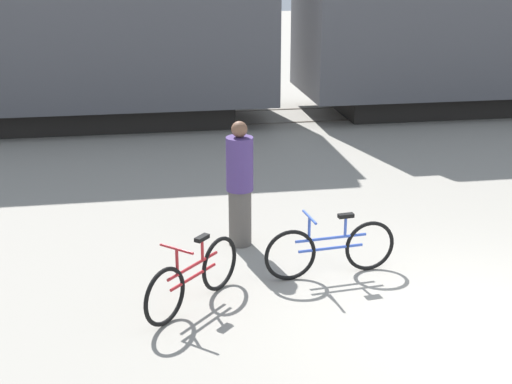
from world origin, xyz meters
name	(u,v)px	position (x,y,z in m)	size (l,w,h in m)	color
ground_plane	(484,331)	(0.00, 0.00, 0.00)	(80.00, 80.00, 0.00)	gray
rail_near	(291,122)	(0.00, 9.82, 0.01)	(62.73, 0.07, 0.01)	#4C4238
rail_far	(280,109)	(0.00, 11.26, 0.01)	(62.73, 0.07, 0.01)	#4C4238
bicycle_maroon	(193,278)	(-3.07, 1.10, 0.36)	(1.19, 1.28, 0.84)	black
bicycle_blue	(331,249)	(-1.29, 1.64, 0.36)	(1.74, 0.46, 0.84)	black
person_in_purple	(240,185)	(-2.27, 2.81, 0.88)	(0.37, 0.37, 1.77)	#514C47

